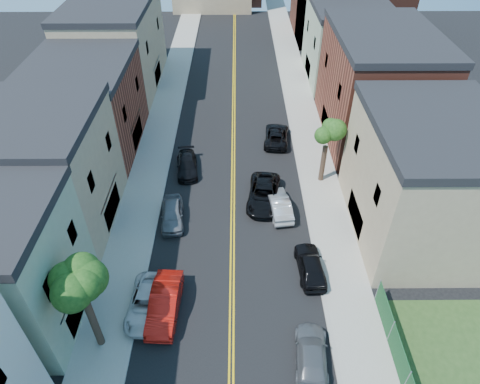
{
  "coord_description": "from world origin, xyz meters",
  "views": [
    {
      "loc": [
        0.43,
        0.19,
        23.44
      ],
      "look_at": [
        0.6,
        26.0,
        2.0
      ],
      "focal_mm": 31.4,
      "sensor_mm": 36.0,
      "label": 1
    }
  ],
  "objects_px": {
    "white_pickup": "(146,303)",
    "dark_car_right_far": "(276,135)",
    "grey_car_right": "(311,355)",
    "black_car_right": "(311,265)",
    "grey_car_left": "(172,214)",
    "red_sedan": "(165,303)",
    "silver_car_right": "(279,205)",
    "black_car_left": "(187,165)",
    "black_suv_lane": "(264,194)"
  },
  "relations": [
    {
      "from": "grey_car_left",
      "to": "silver_car_right",
      "type": "bearing_deg",
      "value": 0.88
    },
    {
      "from": "grey_car_left",
      "to": "black_car_right",
      "type": "xyz_separation_m",
      "value": [
        10.32,
        -5.39,
        0.01
      ]
    },
    {
      "from": "grey_car_left",
      "to": "silver_car_right",
      "type": "height_order",
      "value": "same"
    },
    {
      "from": "silver_car_right",
      "to": "black_suv_lane",
      "type": "height_order",
      "value": "black_suv_lane"
    },
    {
      "from": "grey_car_left",
      "to": "dark_car_right_far",
      "type": "height_order",
      "value": "grey_car_left"
    },
    {
      "from": "black_car_left",
      "to": "dark_car_right_far",
      "type": "relative_size",
      "value": 0.91
    },
    {
      "from": "white_pickup",
      "to": "grey_car_right",
      "type": "bearing_deg",
      "value": -17.57
    },
    {
      "from": "white_pickup",
      "to": "black_car_right",
      "type": "relative_size",
      "value": 1.1
    },
    {
      "from": "white_pickup",
      "to": "black_suv_lane",
      "type": "relative_size",
      "value": 0.86
    },
    {
      "from": "black_car_left",
      "to": "grey_car_right",
      "type": "relative_size",
      "value": 0.99
    },
    {
      "from": "grey_car_right",
      "to": "dark_car_right_far",
      "type": "distance_m",
      "value": 23.73
    },
    {
      "from": "black_car_left",
      "to": "dark_car_right_far",
      "type": "xyz_separation_m",
      "value": [
        8.62,
        5.0,
        0.04
      ]
    },
    {
      "from": "white_pickup",
      "to": "red_sedan",
      "type": "bearing_deg",
      "value": -5.19
    },
    {
      "from": "red_sedan",
      "to": "silver_car_right",
      "type": "relative_size",
      "value": 1.13
    },
    {
      "from": "grey_car_right",
      "to": "black_car_right",
      "type": "bearing_deg",
      "value": -91.53
    },
    {
      "from": "black_car_left",
      "to": "black_car_right",
      "type": "bearing_deg",
      "value": -57.92
    },
    {
      "from": "silver_car_right",
      "to": "black_car_right",
      "type": "bearing_deg",
      "value": 97.17
    },
    {
      "from": "grey_car_left",
      "to": "black_suv_lane",
      "type": "bearing_deg",
      "value": 11.39
    },
    {
      "from": "grey_car_right",
      "to": "black_car_right",
      "type": "height_order",
      "value": "black_car_right"
    },
    {
      "from": "black_suv_lane",
      "to": "grey_car_left",
      "type": "bearing_deg",
      "value": -155.18
    },
    {
      "from": "white_pickup",
      "to": "dark_car_right_far",
      "type": "bearing_deg",
      "value": 65.92
    },
    {
      "from": "grey_car_left",
      "to": "dark_car_right_far",
      "type": "relative_size",
      "value": 0.87
    },
    {
      "from": "red_sedan",
      "to": "black_car_left",
      "type": "distance_m",
      "value": 15.26
    },
    {
      "from": "red_sedan",
      "to": "white_pickup",
      "type": "xyz_separation_m",
      "value": [
        -1.21,
        0.15,
        -0.16
      ]
    },
    {
      "from": "silver_car_right",
      "to": "dark_car_right_far",
      "type": "bearing_deg",
      "value": -100.69
    },
    {
      "from": "grey_car_left",
      "to": "grey_car_right",
      "type": "xyz_separation_m",
      "value": [
        9.47,
        -12.02,
        -0.08
      ]
    },
    {
      "from": "black_car_left",
      "to": "red_sedan",
      "type": "bearing_deg",
      "value": -96.94
    },
    {
      "from": "red_sedan",
      "to": "white_pickup",
      "type": "bearing_deg",
      "value": 175.37
    },
    {
      "from": "grey_car_right",
      "to": "white_pickup",
      "type": "bearing_deg",
      "value": -13.93
    },
    {
      "from": "white_pickup",
      "to": "black_car_right",
      "type": "bearing_deg",
      "value": 17.36
    },
    {
      "from": "black_car_left",
      "to": "black_suv_lane",
      "type": "distance_m",
      "value": 8.13
    },
    {
      "from": "grey_car_right",
      "to": "silver_car_right",
      "type": "distance_m",
      "value": 13.11
    },
    {
      "from": "black_car_right",
      "to": "dark_car_right_far",
      "type": "xyz_separation_m",
      "value": [
        -1.12,
        17.1,
        -0.05
      ]
    },
    {
      "from": "grey_car_left",
      "to": "dark_car_right_far",
      "type": "xyz_separation_m",
      "value": [
        9.19,
        11.71,
        -0.04
      ]
    },
    {
      "from": "dark_car_right_far",
      "to": "black_suv_lane",
      "type": "relative_size",
      "value": 0.89
    },
    {
      "from": "silver_car_right",
      "to": "black_suv_lane",
      "type": "distance_m",
      "value": 1.75
    },
    {
      "from": "red_sedan",
      "to": "grey_car_right",
      "type": "xyz_separation_m",
      "value": [
        8.95,
        -3.47,
        -0.17
      ]
    },
    {
      "from": "grey_car_left",
      "to": "black_suv_lane",
      "type": "distance_m",
      "value": 7.79
    },
    {
      "from": "black_suv_lane",
      "to": "white_pickup",
      "type": "bearing_deg",
      "value": -119.76
    },
    {
      "from": "grey_car_left",
      "to": "black_car_right",
      "type": "height_order",
      "value": "black_car_right"
    },
    {
      "from": "grey_car_left",
      "to": "black_car_right",
      "type": "distance_m",
      "value": 11.64
    },
    {
      "from": "grey_car_left",
      "to": "black_car_right",
      "type": "bearing_deg",
      "value": -33.71
    },
    {
      "from": "red_sedan",
      "to": "grey_car_right",
      "type": "height_order",
      "value": "red_sedan"
    },
    {
      "from": "red_sedan",
      "to": "grey_car_left",
      "type": "relative_size",
      "value": 1.16
    },
    {
      "from": "red_sedan",
      "to": "black_car_left",
      "type": "height_order",
      "value": "red_sedan"
    },
    {
      "from": "black_car_right",
      "to": "dark_car_right_far",
      "type": "bearing_deg",
      "value": -89.41
    },
    {
      "from": "grey_car_left",
      "to": "grey_car_right",
      "type": "bearing_deg",
      "value": -57.88
    },
    {
      "from": "black_car_left",
      "to": "grey_car_right",
      "type": "bearing_deg",
      "value": -71.35
    },
    {
      "from": "black_car_right",
      "to": "silver_car_right",
      "type": "bearing_deg",
      "value": -78.4
    },
    {
      "from": "white_pickup",
      "to": "dark_car_right_far",
      "type": "height_order",
      "value": "dark_car_right_far"
    }
  ]
}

